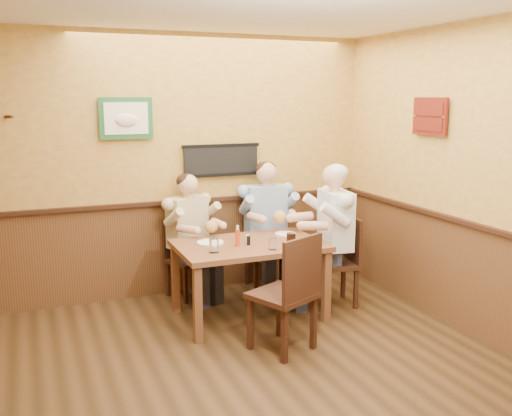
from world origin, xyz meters
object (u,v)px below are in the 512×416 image
Objects in this scene: water_glass_mid at (273,244)px; salt_shaker at (247,239)px; cola_tumbler at (291,239)px; pepper_shaker at (249,241)px; chair_back_left at (188,259)px; chair_right_end at (334,261)px; water_glass_left at (214,245)px; diner_tan_shirt at (188,242)px; diner_blue_polo at (266,232)px; chair_near_side at (282,292)px; diner_white_elder at (335,243)px; chair_back_right at (266,249)px; hot_sauce_bottle at (238,237)px; dining_table at (249,252)px.

salt_shaker is at bearing 112.57° from water_glass_mid.
cola_tumbler is 0.41m from pepper_shaker.
chair_back_left reaches higher than pepper_shaker.
water_glass_left is at bearing -73.54° from chair_right_end.
water_glass_mid is at bearing -85.72° from diner_tan_shirt.
diner_blue_polo is at bearing 46.05° from water_glass_left.
cola_tumbler is (0.35, 0.56, 0.29)m from chair_near_side.
diner_white_elder reaches higher than cola_tumbler.
chair_back_right is 0.96m from salt_shaker.
chair_back_left is at bearing 125.98° from cola_tumbler.
chair_back_left is at bearing -100.74° from chair_near_side.
chair_back_left is 0.98m from hot_sauce_bottle.
diner_white_elder reaches higher than chair_near_side.
diner_white_elder is (0.45, -0.77, 0.21)m from chair_back_right.
cola_tumbler is (0.76, -0.03, -0.01)m from water_glass_left.
pepper_shaker is at bearing -119.20° from diner_blue_polo.
cola_tumbler is at bearing -18.38° from hot_sauce_bottle.
hot_sauce_bottle reaches higher than cola_tumbler.
chair_near_side is 8.93× the size of cola_tumbler.
diner_blue_polo is at bearing 52.00° from hot_sauce_bottle.
chair_back_right reaches higher than pepper_shaker.
pepper_shaker is at bearing -2.76° from hot_sauce_bottle.
chair_back_left is 0.91× the size of chair_right_end.
chair_back_left is 1.58m from diner_white_elder.
hot_sauce_bottle is at bearing -124.46° from chair_back_right.
diner_blue_polo is 9.84× the size of water_glass_left.
diner_white_elder is at bearing 2.99° from pepper_shaker.
chair_back_right is 6.89× the size of water_glass_left.
chair_back_left is 1.31m from cola_tumbler.
hot_sauce_bottle is (-0.26, 0.24, 0.04)m from water_glass_mid.
chair_near_side is (-0.01, -0.78, -0.15)m from dining_table.
water_glass_left is (-0.02, -0.98, 0.21)m from diner_tan_shirt.
hot_sauce_bottle is at bearing -104.07° from chair_near_side.
chair_back_right is at bearing -140.89° from diner_white_elder.
cola_tumbler is (-0.60, -0.21, 0.15)m from diner_white_elder.
water_glass_mid is (-0.83, -0.28, 0.14)m from diner_white_elder.
diner_tan_shirt is (-0.89, 0.04, 0.15)m from chair_back_right.
chair_near_side is 0.77m from pepper_shaker.
diner_tan_shirt is (-0.39, 0.79, -0.05)m from dining_table.
dining_table is at bearing -119.68° from diner_blue_polo.
dining_table is 16.33× the size of pepper_shaker.
chair_back_left is 7.36× the size of cola_tumbler.
chair_near_side is 12.80× the size of salt_shaker.
diner_white_elder is at bearing -51.83° from diner_tan_shirt.
diner_tan_shirt is 11.27× the size of water_glass_mid.
diner_white_elder is (0.00, 0.00, 0.20)m from chair_right_end.
diner_tan_shirt is at bearing -112.12° from chair_right_end.
water_glass_mid is at bearing -128.65° from chair_near_side.
chair_right_end is 1.01m from salt_shaker.
salt_shaker is at bearing -120.88° from diner_blue_polo.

